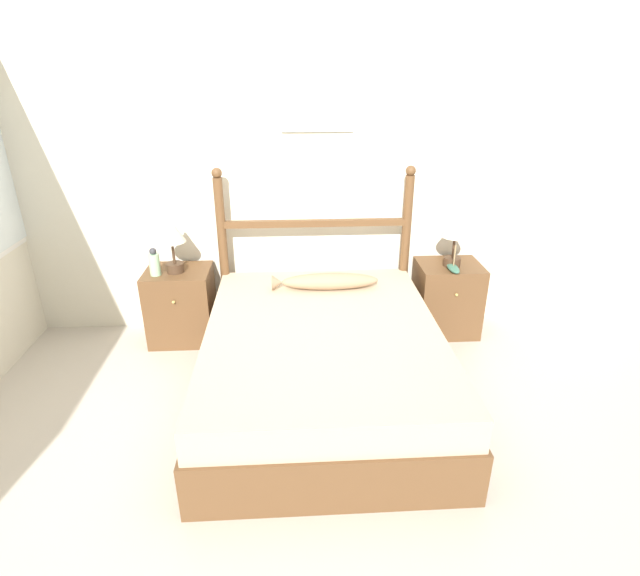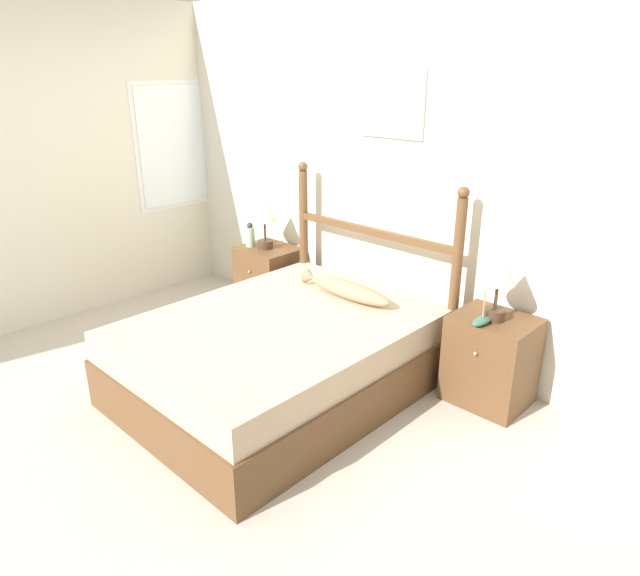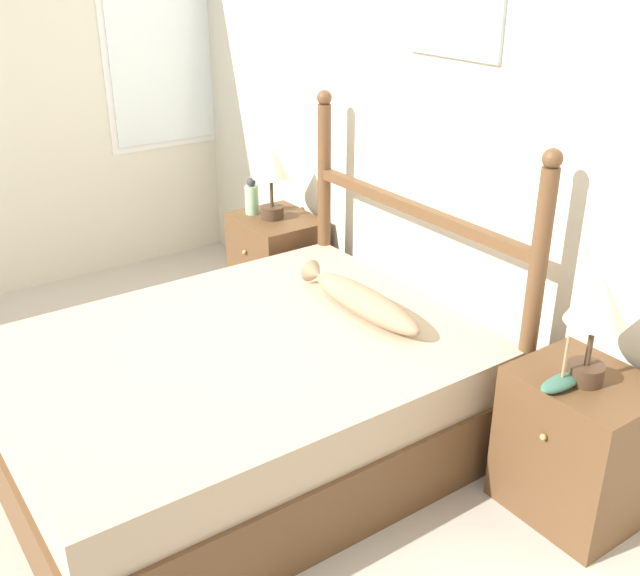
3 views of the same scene
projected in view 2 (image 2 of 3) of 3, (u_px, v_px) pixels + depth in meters
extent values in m
plane|color=#B7AD9E|center=(191.00, 421.00, 3.47)|extent=(16.00, 16.00, 0.00)
cube|color=beige|center=(376.00, 175.00, 4.17)|extent=(6.40, 0.06, 2.55)
cube|color=#ADB7B2|center=(392.00, 104.00, 3.86)|extent=(0.53, 0.02, 0.44)
cube|color=silver|center=(391.00, 104.00, 3.85)|extent=(0.47, 0.01, 0.38)
cube|color=beige|center=(18.00, 170.00, 4.38)|extent=(0.06, 6.40, 2.55)
cube|color=white|center=(175.00, 146.00, 5.27)|extent=(0.01, 0.82, 1.14)
cube|color=white|center=(175.00, 146.00, 5.26)|extent=(0.01, 0.74, 1.06)
cube|color=brown|center=(280.00, 369.00, 3.75)|extent=(1.48, 1.92, 0.32)
cube|color=tan|center=(279.00, 334.00, 3.66)|extent=(1.44, 1.88, 0.19)
cylinder|color=brown|center=(304.00, 248.00, 4.65)|extent=(0.07, 0.07, 1.26)
sphere|color=brown|center=(303.00, 167.00, 4.41)|extent=(0.08, 0.08, 0.08)
cylinder|color=brown|center=(454.00, 292.00, 3.75)|extent=(0.07, 0.07, 1.26)
sphere|color=brown|center=(464.00, 193.00, 3.51)|extent=(0.08, 0.08, 0.08)
cube|color=brown|center=(372.00, 232.00, 4.10)|extent=(1.41, 0.05, 0.05)
cube|color=brown|center=(269.00, 280.00, 4.94)|extent=(0.49, 0.41, 0.58)
sphere|color=tan|center=(249.00, 272.00, 4.75)|extent=(0.02, 0.02, 0.02)
cube|color=brown|center=(491.00, 360.00, 3.59)|extent=(0.49, 0.41, 0.58)
sphere|color=tan|center=(475.00, 354.00, 3.40)|extent=(0.02, 0.02, 0.02)
cylinder|color=#422D1E|center=(265.00, 244.00, 4.81)|extent=(0.13, 0.13, 0.07)
cylinder|color=#422D1E|center=(265.00, 231.00, 4.77)|extent=(0.02, 0.02, 0.17)
cone|color=beige|center=(264.00, 210.00, 4.71)|extent=(0.21, 0.21, 0.18)
cylinder|color=#422D1E|center=(494.00, 314.00, 3.45)|extent=(0.13, 0.13, 0.07)
cylinder|color=#422D1E|center=(496.00, 296.00, 3.41)|extent=(0.02, 0.02, 0.17)
cone|color=beige|center=(500.00, 269.00, 3.35)|extent=(0.21, 0.21, 0.18)
cylinder|color=#99C699|center=(250.00, 237.00, 4.85)|extent=(0.08, 0.08, 0.16)
sphere|color=#333338|center=(250.00, 225.00, 4.81)|extent=(0.05, 0.05, 0.05)
ellipsoid|color=#386651|center=(483.00, 320.00, 3.40)|extent=(0.08, 0.20, 0.04)
cylinder|color=#997F56|center=(484.00, 305.00, 3.36)|extent=(0.01, 0.01, 0.16)
ellipsoid|color=#997A5B|center=(349.00, 290.00, 3.93)|extent=(0.70, 0.15, 0.12)
cone|color=#997A5B|center=(310.00, 277.00, 4.18)|extent=(0.08, 0.11, 0.11)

